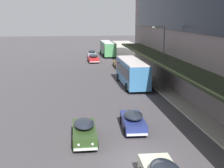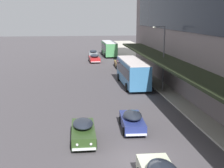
% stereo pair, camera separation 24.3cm
% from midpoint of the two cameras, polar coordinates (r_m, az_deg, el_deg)
% --- Properties ---
extents(ground, '(240.00, 240.00, 0.00)m').
position_cam_midpoint_polar(ground, '(20.12, 4.48, -13.58)').
color(ground, '#454144').
extents(transit_bus_kerbside_front, '(2.79, 9.22, 3.16)m').
position_cam_midpoint_polar(transit_bus_kerbside_front, '(68.99, -0.87, 6.63)').
color(transit_bus_kerbside_front, '#468F52').
rests_on(transit_bus_kerbside_front, ground).
extents(transit_bus_kerbside_rear, '(2.89, 9.70, 3.28)m').
position_cam_midpoint_polar(transit_bus_kerbside_rear, '(39.64, 3.51, 2.36)').
color(transit_bus_kerbside_rear, teal).
rests_on(transit_bus_kerbside_rear, ground).
extents(sedan_far_back, '(2.10, 4.75, 1.58)m').
position_cam_midpoint_polar(sedan_far_back, '(67.63, -3.80, 5.61)').
color(sedan_far_back, gray).
rests_on(sedan_far_back, ground).
extents(sedan_lead_mid, '(1.93, 5.04, 1.51)m').
position_cam_midpoint_polar(sedan_lead_mid, '(53.83, 1.21, 3.84)').
color(sedan_lead_mid, olive).
rests_on(sedan_lead_mid, ground).
extents(sedan_trailing_near, '(1.91, 4.44, 1.53)m').
position_cam_midpoint_polar(sedan_trailing_near, '(24.68, 3.58, -6.65)').
color(sedan_trailing_near, navy).
rests_on(sedan_trailing_near, ground).
extents(sedan_oncoming_rear, '(1.80, 4.48, 1.54)m').
position_cam_midpoint_polar(sedan_oncoming_rear, '(22.50, -5.40, -8.58)').
color(sedan_oncoming_rear, '#29411C').
rests_on(sedan_oncoming_rear, ground).
extents(sedan_trailing_mid, '(2.11, 4.60, 1.58)m').
position_cam_midpoint_polar(sedan_trailing_mid, '(60.01, -3.57, 4.73)').
color(sedan_trailing_mid, '#B01F22').
rests_on(sedan_trailing_mid, ground).
extents(street_lamp, '(1.50, 0.28, 7.49)m').
position_cam_midpoint_polar(street_lamp, '(37.00, 8.95, 5.56)').
color(street_lamp, '#4C4C51').
rests_on(street_lamp, sidewalk_kerb).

